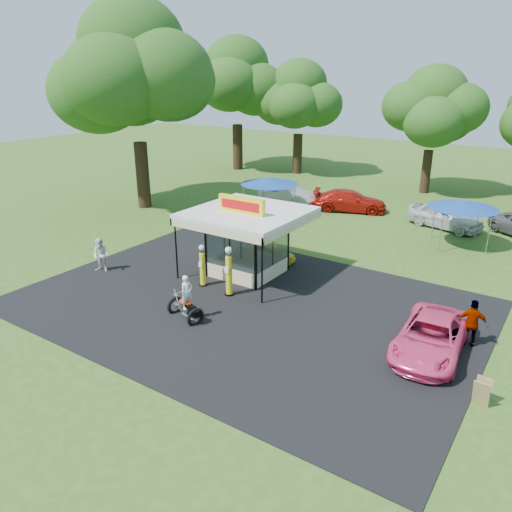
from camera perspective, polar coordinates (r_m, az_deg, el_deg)
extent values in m
plane|color=#34551A|center=(21.23, -4.25, -7.47)|extent=(120.00, 120.00, 0.00)
cube|color=black|center=(22.64, -1.12, -5.47)|extent=(20.00, 14.00, 0.04)
cube|color=white|center=(25.92, -0.93, -1.95)|extent=(3.00, 3.00, 0.06)
cube|color=white|center=(24.86, -0.98, 5.01)|extent=(5.40, 5.40, 0.18)
cube|color=yellow|center=(24.33, -1.66, 5.86)|extent=(2.60, 0.25, 0.80)
cube|color=red|center=(24.23, -1.84, 5.79)|extent=(2.21, 0.02, 0.45)
cylinder|color=black|center=(25.02, -9.11, 0.79)|extent=(0.08, 0.08, 3.20)
cylinder|color=black|center=(22.05, 0.69, -1.71)|extent=(0.08, 0.08, 3.20)
cylinder|color=black|center=(24.59, -6.05, -3.32)|extent=(0.40, 0.40, 0.09)
cylinder|color=yellow|center=(24.26, -6.12, -1.47)|extent=(0.27, 0.27, 1.62)
cylinder|color=silver|center=(23.94, -6.20, 0.53)|extent=(0.18, 0.18, 0.18)
sphere|color=white|center=(23.88, -6.22, 0.94)|extent=(0.29, 0.29, 0.29)
cube|color=white|center=(24.05, -6.40, -0.99)|extent=(0.20, 0.02, 0.27)
cylinder|color=black|center=(23.51, -3.06, -4.39)|extent=(0.45, 0.45, 0.10)
cylinder|color=yellow|center=(23.11, -3.10, -2.20)|extent=(0.31, 0.31, 1.84)
cylinder|color=silver|center=(22.73, -3.15, 0.18)|extent=(0.20, 0.20, 0.20)
sphere|color=white|center=(22.66, -3.16, 0.67)|extent=(0.33, 0.33, 0.33)
cube|color=white|center=(22.86, -3.40, -1.64)|extent=(0.23, 0.02, 0.31)
torus|color=black|center=(22.04, -9.18, -5.60)|extent=(0.36, 0.84, 0.83)
torus|color=black|center=(20.93, -6.94, -6.97)|extent=(0.36, 0.84, 0.83)
cube|color=silver|center=(21.37, -8.04, -5.94)|extent=(0.59, 0.40, 0.30)
ellipsoid|color=#E63C10|center=(21.25, -8.07, -5.27)|extent=(0.63, 0.36, 0.30)
cube|color=black|center=(21.02, -7.53, -5.73)|extent=(0.59, 0.38, 0.10)
cube|color=black|center=(20.81, -6.92, -6.49)|extent=(0.42, 0.41, 0.28)
cylinder|color=silver|center=(21.77, -9.02, -4.89)|extent=(0.44, 0.16, 0.88)
cylinder|color=silver|center=(21.51, -8.85, -4.19)|extent=(0.19, 0.59, 0.05)
sphere|color=silver|center=(21.73, -9.07, -4.52)|extent=(0.16, 0.16, 0.16)
imported|color=white|center=(20.92, -7.91, -4.14)|extent=(0.48, 0.61, 1.48)
torus|color=black|center=(25.66, -5.55, -1.48)|extent=(0.75, 0.38, 0.75)
torus|color=black|center=(25.84, -5.57, -1.32)|extent=(0.74, 0.37, 0.75)
cube|color=#593819|center=(17.61, 24.35, -14.17)|extent=(0.52, 0.27, 0.90)
cube|color=#593819|center=(17.80, 24.49, -13.81)|extent=(0.52, 0.27, 0.90)
imported|color=yellow|center=(27.47, 1.69, 0.38)|extent=(2.82, 1.13, 0.96)
imported|color=#FD4481|center=(19.78, 19.39, -8.67)|extent=(2.60, 5.08, 1.37)
imported|color=white|center=(27.08, -17.29, 0.08)|extent=(1.03, 0.88, 1.82)
imported|color=gray|center=(20.65, 23.47, -7.11)|extent=(1.20, 0.68, 1.93)
imported|color=silver|center=(39.51, 3.68, 7.14)|extent=(5.08, 2.37, 1.61)
imported|color=#B7160E|center=(37.97, 10.68, 6.23)|extent=(5.77, 3.91, 1.55)
imported|color=silver|center=(35.44, 20.81, 4.30)|extent=(5.26, 3.24, 1.67)
cylinder|color=gray|center=(37.52, 0.90, 6.97)|extent=(0.06, 0.06, 2.27)
cylinder|color=gray|center=(36.19, 4.42, 6.41)|extent=(0.06, 0.06, 2.27)
cylinder|color=gray|center=(35.41, -1.44, 6.14)|extent=(0.06, 0.06, 2.27)
cylinder|color=gray|center=(34.00, 2.20, 5.52)|extent=(0.06, 0.06, 2.27)
cube|color=#163D93|center=(35.48, 1.54, 8.14)|extent=(2.83, 2.83, 0.11)
cone|color=#163D93|center=(35.42, 1.54, 8.61)|extent=(4.08, 4.08, 0.47)
cylinder|color=gray|center=(33.51, 20.61, 3.94)|extent=(0.06, 0.06, 2.23)
cylinder|color=gray|center=(33.06, 24.92, 3.11)|extent=(0.06, 0.06, 2.23)
cylinder|color=gray|center=(31.09, 19.42, 2.85)|extent=(0.06, 0.06, 2.23)
cylinder|color=gray|center=(30.61, 24.05, 1.95)|extent=(0.06, 0.06, 2.23)
cube|color=#163D93|center=(31.74, 22.53, 5.00)|extent=(2.78, 2.78, 0.11)
cone|color=#163D93|center=(31.67, 22.61, 5.50)|extent=(4.01, 4.01, 0.46)
cylinder|color=black|center=(53.52, -2.11, 12.34)|extent=(1.03, 1.03, 4.59)
ellipsoid|color=#1F4E16|center=(53.00, -2.20, 18.68)|extent=(10.85, 10.85, 9.30)
cylinder|color=black|center=(51.48, 4.76, 11.55)|extent=(0.92, 0.92, 3.88)
ellipsoid|color=#1F4E16|center=(50.94, 4.93, 17.05)|extent=(9.00, 9.00, 7.72)
cylinder|color=black|center=(45.29, 18.87, 9.11)|extent=(0.77, 0.77, 3.59)
ellipsoid|color=#1F4E16|center=(44.68, 19.57, 14.98)|extent=(8.63, 8.63, 7.39)
cylinder|color=black|center=(39.07, -12.82, 8.99)|extent=(0.98, 0.98, 4.90)
ellipsoid|color=#1F4E16|center=(38.35, -13.64, 18.75)|extent=(12.58, 12.58, 10.78)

